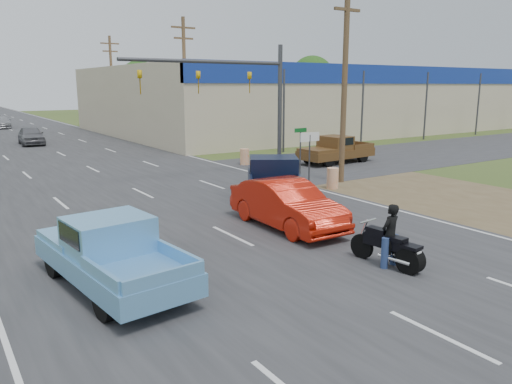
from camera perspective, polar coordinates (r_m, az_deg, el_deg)
ground at (r=10.88m, az=20.31°, el=-15.23°), size 200.00×200.00×0.00m
main_road at (r=46.46m, az=-23.55°, el=5.11°), size 15.00×180.00×0.02m
cross_road at (r=25.30m, az=-14.46°, el=0.67°), size 120.00×10.00×0.02m
dirt_verge at (r=25.02m, az=16.90°, el=0.39°), size 8.00×18.00×0.01m
big_box_store at (r=60.57m, az=7.92°, el=10.53°), size 50.00×28.10×6.60m
utility_pole_1 at (r=25.49m, az=10.11°, el=12.96°), size 2.00×0.28×10.00m
utility_pole_2 at (r=40.50m, az=-8.15°, el=12.64°), size 2.00×0.28×10.00m
utility_pole_3 at (r=57.25m, az=-16.14°, el=12.11°), size 2.00×0.28×10.00m
tree_3 at (r=98.36m, az=6.42°, el=12.82°), size 8.40×8.40×10.40m
tree_5 at (r=107.46m, az=-13.18°, el=12.35°), size 7.98×7.98×9.88m
barrel_0 at (r=24.13m, az=8.74°, el=1.56°), size 0.56×0.56×1.00m
barrel_1 at (r=31.06m, az=-1.30°, el=4.04°), size 0.56×0.56×1.00m
lane_sign at (r=25.54m, az=6.15°, el=5.39°), size 1.20×0.08×2.52m
street_name_sign at (r=27.11m, az=5.09°, el=5.17°), size 0.80×0.08×2.61m
signal_mast at (r=26.42m, az=-2.03°, el=11.98°), size 9.12×0.40×7.00m
red_convertible at (r=17.23m, az=3.54°, el=-1.47°), size 1.84×5.02×1.64m
motorcycle at (r=14.05m, az=15.22°, el=-6.33°), size 0.74×2.31×1.17m
rider at (r=13.99m, az=15.07°, el=-5.06°), size 0.65×0.47×1.66m
blue_pickup at (r=12.78m, az=-16.44°, el=-6.52°), size 2.59×5.49×1.76m
navy_pickup at (r=21.48m, az=2.02°, el=1.60°), size 4.83×5.92×1.87m
brown_pickup at (r=32.07m, az=9.01°, el=4.82°), size 5.35×2.40×1.73m
distant_car_grey at (r=45.73m, az=-24.32°, el=5.91°), size 2.06×4.59×1.53m
distant_car_silver at (r=65.00m, az=-27.05°, el=7.13°), size 2.56×5.04×1.40m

